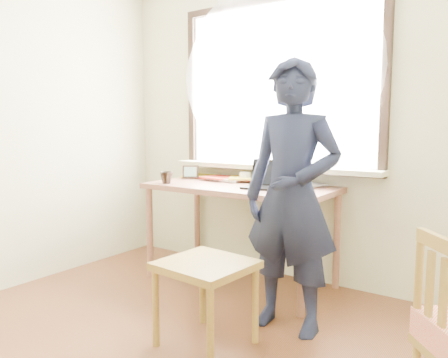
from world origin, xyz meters
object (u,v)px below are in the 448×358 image
Objects in this scene: laptop at (267,181)px; work_chair at (206,275)px; desk at (240,195)px; person at (292,197)px; mug_dark at (166,178)px; mug_white at (246,177)px.

laptop is 0.64× the size of work_chair.
laptop is 1.05m from work_chair.
work_chair is (0.13, -0.95, -0.43)m from laptop.
person is at bearing -35.82° from desk.
mug_dark is 0.06× the size of person.
laptop is 0.64m from person.
person is at bearing -42.41° from mug_white.
work_chair is at bearing -68.34° from mug_white.
work_chair is 0.70m from person.
laptop is 3.18× the size of mug_dark.
laptop reaches higher than mug_white.
person reaches higher than laptop.
work_chair is at bearing -67.83° from desk.
laptop is at bearing 130.88° from person.
laptop is (0.27, -0.03, 0.13)m from desk.
laptop reaches higher than desk.
person reaches higher than mug_white.
person is at bearing -10.91° from mug_dark.
desk is at bearing 172.55° from laptop.
desk is 0.24m from mug_white.
person reaches higher than work_chair.
desk is at bearing -70.94° from mug_white.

